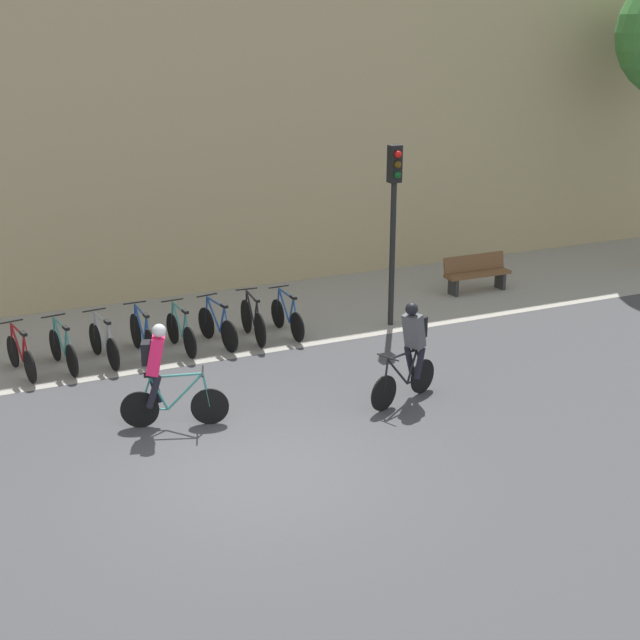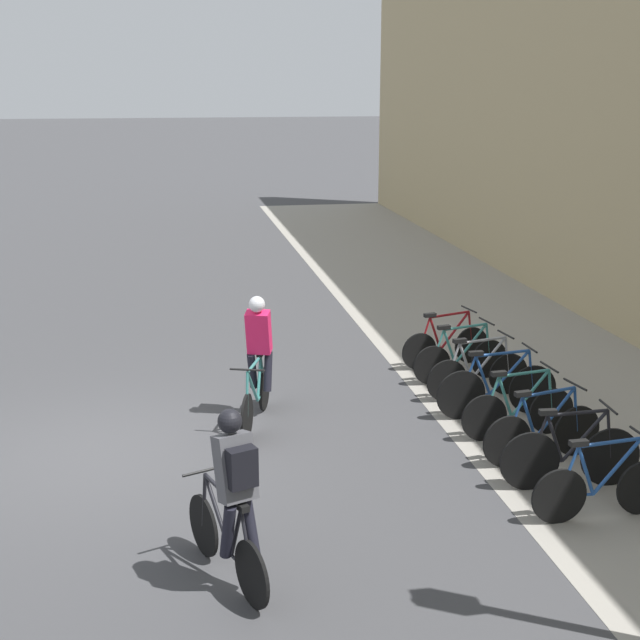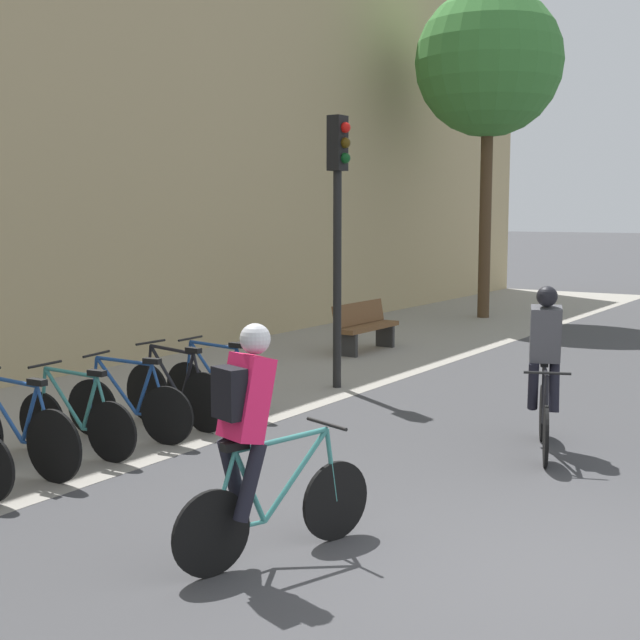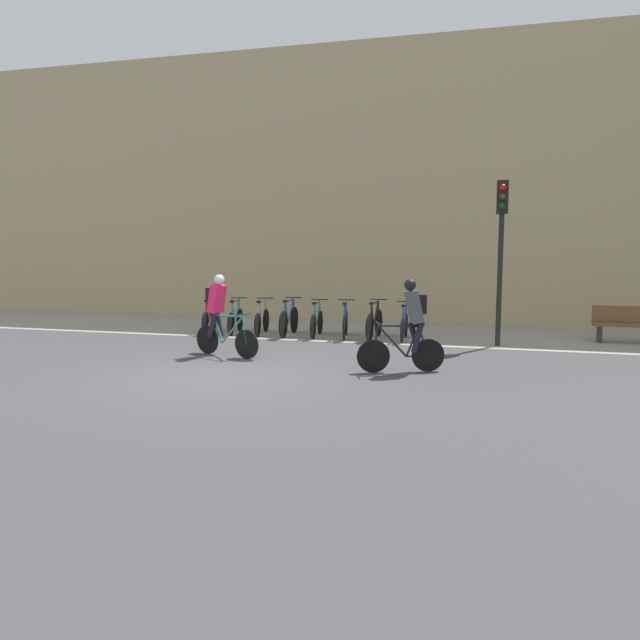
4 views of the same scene
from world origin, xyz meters
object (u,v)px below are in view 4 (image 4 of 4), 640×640
parked_bike_3 (289,320)px  bench (630,324)px  parked_bike_6 (374,323)px  parked_bike_4 (317,322)px  traffic_light_pole (501,233)px  parked_bike_7 (404,325)px  parked_bike_2 (262,320)px  parked_bike_0 (210,318)px  cyclist_grey (411,322)px  parked_bike_5 (345,322)px  cyclist_pink (219,312)px  parked_bike_1 (235,319)px

parked_bike_3 → bench: size_ratio=1.04×
parked_bike_3 → parked_bike_6: same height
parked_bike_4 → parked_bike_6: 1.52m
parked_bike_4 → traffic_light_pole: (4.55, -0.37, 2.27)m
parked_bike_4 → bench: 7.70m
parked_bike_7 → parked_bike_2: bearing=-180.0°
parked_bike_0 → bench: size_ratio=0.92×
parked_bike_7 → cyclist_grey: bearing=-80.7°
parked_bike_5 → cyclist_pink: bearing=-121.8°
parked_bike_0 → parked_bike_6: (4.57, 0.00, 0.03)m
cyclist_pink → cyclist_grey: bearing=-9.4°
parked_bike_2 → parked_bike_1: bearing=-180.0°
cyclist_grey → parked_bike_4: bearing=126.5°
parked_bike_1 → parked_bike_0: bearing=180.0°
parked_bike_2 → traffic_light_pole: traffic_light_pole is taller
parked_bike_4 → parked_bike_6: parked_bike_6 is taller
cyclist_grey → parked_bike_7: 4.05m
parked_bike_2 → parked_bike_7: 3.81m
parked_bike_6 → bench: parked_bike_6 is taller
parked_bike_1 → traffic_light_pole: traffic_light_pole is taller
parked_bike_2 → parked_bike_7: bearing=0.0°
cyclist_grey → parked_bike_1: (-5.22, 3.96, -0.56)m
parked_bike_2 → bench: size_ratio=0.96×
parked_bike_1 → parked_bike_2: parked_bike_2 is taller
parked_bike_3 → parked_bike_4: parked_bike_3 is taller
cyclist_pink → parked_bike_2: bearing=94.6°
cyclist_pink → cyclist_grey: (4.19, -0.69, 0.00)m
parked_bike_6 → parked_bike_7: bearing=-0.1°
parked_bike_2 → parked_bike_5: 2.29m
cyclist_grey → parked_bike_6: size_ratio=1.05×
parked_bike_4 → parked_bike_0: bearing=-180.0°
parked_bike_3 → parked_bike_6: bearing=0.0°
parked_bike_6 → bench: 6.19m
cyclist_pink → parked_bike_0: (-1.79, 3.26, -0.57)m
traffic_light_pole → parked_bike_7: bearing=170.7°
cyclist_pink → parked_bike_3: cyclist_pink is taller
traffic_light_pole → bench: bearing=23.4°
cyclist_pink → parked_bike_4: size_ratio=1.10×
parked_bike_4 → parked_bike_6: (1.52, 0.00, 0.02)m
cyclist_grey → parked_bike_7: bearing=99.3°
cyclist_pink → traffic_light_pole: 6.71m
cyclist_pink → parked_bike_6: cyclist_pink is taller
parked_bike_2 → parked_bike_6: parked_bike_6 is taller
parked_bike_5 → bench: bearing=8.0°
bench → parked_bike_0: bearing=-174.8°
cyclist_grey → parked_bike_5: bearing=118.7°
parked_bike_7 → parked_bike_0: bearing=180.0°
parked_bike_1 → parked_bike_3: 1.52m
cyclist_grey → parked_bike_5: (-2.17, 3.96, -0.55)m
parked_bike_0 → parked_bike_6: bearing=0.0°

